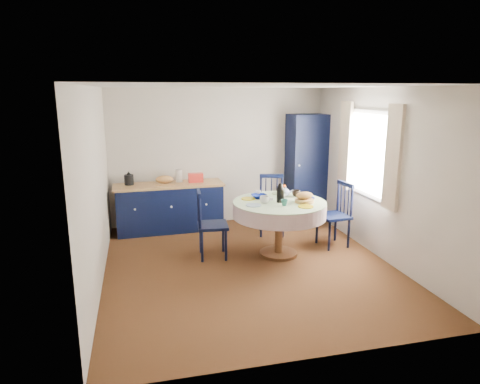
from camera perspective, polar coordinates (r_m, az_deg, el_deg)
The scene contains 17 objects.
floor at distance 6.21m, azimuth 1.19°, elevation -9.80°, with size 4.50×4.50×0.00m, color black.
ceiling at distance 5.72m, azimuth 1.32°, elevation 13.92°, with size 4.50×4.50×0.00m, color white.
wall_back at distance 8.00m, azimuth -2.87°, elevation 4.74°, with size 4.00×0.02×2.50m, color beige.
wall_left at distance 5.68m, azimuth -18.66°, elevation 0.52°, with size 0.02×4.50×2.50m, color beige.
wall_right at distance 6.63m, azimuth 18.23°, elevation 2.31°, with size 0.02×4.50×2.50m, color beige.
window at distance 6.82m, azimuth 16.75°, elevation 5.04°, with size 0.10×1.74×1.45m.
kitchen_counter at distance 7.71m, azimuth -9.37°, elevation -1.89°, with size 1.92×0.66×1.09m.
pantry_cabinet at distance 8.27m, azimuth 8.86°, elevation 3.21°, with size 0.74×0.54×2.02m.
dining_table at distance 6.40m, azimuth 5.32°, elevation -2.38°, with size 1.39×1.39×1.12m.
chair_left at distance 6.37m, azimuth -4.06°, elevation -4.24°, with size 0.48×0.50×1.03m.
chair_far at distance 7.45m, azimuth 4.23°, elevation -1.66°, with size 0.56×0.54×1.03m.
chair_right at distance 7.01m, azimuth 12.65°, elevation -2.88°, with size 0.49×0.51×1.04m.
mug_a at distance 6.24m, azimuth 3.29°, elevation -1.04°, with size 0.14×0.14×0.11m, color silver.
mug_b at distance 6.13m, azimuth 5.94°, elevation -1.42°, with size 0.10×0.10×0.09m, color #2B7869.
mug_c at distance 6.69m, azimuth 7.50°, elevation -0.17°, with size 0.13×0.13×0.10m, color black.
mug_d at distance 6.66m, azimuth 2.42°, elevation -0.18°, with size 0.10×0.10×0.09m, color silver.
cobalt_bowl at distance 6.53m, azimuth 2.56°, elevation -0.59°, with size 0.24×0.24×0.06m, color navy.
Camera 1 is at (-1.46, -5.53, 2.44)m, focal length 32.00 mm.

